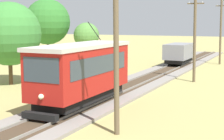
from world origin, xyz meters
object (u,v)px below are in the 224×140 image
Objects in this scene: freight_car at (179,53)px; utility_pole_mid at (195,37)px; tree_left_far at (47,22)px; red_tram at (82,72)px; tree_left_near at (86,35)px; utility_pole_far at (221,31)px; utility_pole_near_tram at (116,48)px; tree_right_near at (9,34)px.

utility_pole_mid is at bearing -68.85° from freight_car.
red_tram is at bearing -50.55° from tree_left_far.
red_tram is 1.69× the size of tree_left_near.
utility_pole_far reaches higher than utility_pole_mid.
tree_left_far is (-16.67, 20.27, 2.93)m from red_tram.
utility_pole_far reaches higher than tree_left_near.
red_tram is at bearing 135.82° from utility_pole_near_tram.
utility_pole_mid is at bearing -90.00° from utility_pole_far.
red_tram is 26.41m from tree_left_far.
utility_pole_far is at bearing 81.44° from red_tram.
utility_pole_near_tram is 0.96× the size of tree_left_far.
freight_car is at bearing 90.01° from red_tram.
utility_pole_far is (0.00, 14.28, 0.21)m from utility_pole_mid.
utility_pole_mid reaches higher than red_tram.
tree_left_far is (-5.05, -1.16, 1.71)m from tree_left_near.
utility_pole_far reaches higher than red_tram.
tree_right_near is (-13.29, 8.42, 0.20)m from utility_pole_near_tram.
freight_car is at bearing -134.67° from utility_pole_far.
utility_pole_near_tram is 1.15× the size of tree_right_near.
tree_left_near is at bearing -175.44° from freight_car.
utility_pole_near_tram is 29.71m from tree_left_near.
tree_right_near reaches higher than tree_left_near.
utility_pole_near_tram is at bearing -49.44° from tree_left_far.
utility_pole_mid is at bearing 29.53° from tree_right_near.
utility_pole_far is (0.00, 30.22, 0.12)m from utility_pole_near_tram.
freight_car is (-0.00, 22.35, -0.64)m from red_tram.
utility_pole_near_tram is at bearing -58.33° from tree_left_near.
freight_car is 0.67× the size of utility_pole_near_tram.
red_tram is 10.56m from tree_right_near.
freight_car is at bearing 7.13° from tree_left_far.
tree_left_far reaches higher than utility_pole_mid.
tree_left_near is at bearing 12.94° from tree_left_far.
utility_pole_mid is (3.97, 12.09, 1.67)m from red_tram.
tree_left_near is 0.75× the size of tree_right_near.
freight_car is at bearing 62.35° from tree_right_near.
tree_right_near reaches higher than freight_car.
tree_right_near is at bearing -121.36° from utility_pole_far.
freight_car is 20.25m from tree_right_near.
utility_pole_near_tram is at bearing -81.39° from freight_car.
utility_pole_far is at bearing 17.59° from tree_left_near.
red_tram is 26.73m from utility_pole_far.
tree_left_far is at bearing 129.45° from red_tram.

